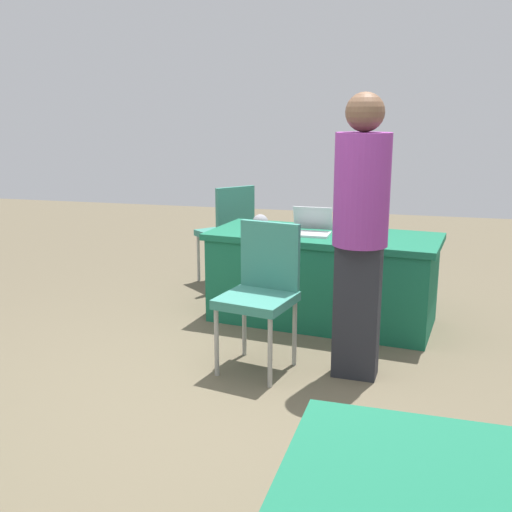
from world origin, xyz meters
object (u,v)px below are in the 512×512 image
at_px(chair_aisle, 261,287).
at_px(laptop_silver, 310,229).
at_px(chair_near_front, 228,228).
at_px(person_attendee_browsing, 361,223).
at_px(table_foreground, 322,277).
at_px(scissors_red, 362,238).
at_px(yarn_ball, 260,222).

relative_size(chair_aisle, laptop_silver, 2.94).
bearing_deg(chair_aisle, laptop_silver, -86.64).
distance_m(chair_near_front, laptop_silver, 1.31).
bearing_deg(person_attendee_browsing, chair_aisle, -174.59).
bearing_deg(table_foreground, chair_aisle, 75.87).
bearing_deg(person_attendee_browsing, laptop_silver, 119.79).
height_order(chair_aisle, laptop_silver, chair_aisle).
xyz_separation_m(chair_near_front, laptop_silver, (-0.95, 0.88, 0.20)).
distance_m(laptop_silver, scissors_red, 0.42).
xyz_separation_m(table_foreground, person_attendee_browsing, (-0.37, 1.00, 0.64)).
distance_m(chair_aisle, yarn_ball, 1.09).
height_order(table_foreground, laptop_silver, laptop_silver).
bearing_deg(person_attendee_browsing, table_foreground, 113.93).
xyz_separation_m(chair_aisle, laptop_silver, (-0.15, -0.98, 0.21)).
bearing_deg(laptop_silver, chair_near_front, -41.07).
relative_size(table_foreground, chair_aisle, 1.97).
xyz_separation_m(table_foreground, chair_aisle, (0.26, 1.01, 0.19)).
bearing_deg(laptop_silver, person_attendee_browsing, 117.87).
bearing_deg(table_foreground, person_attendee_browsing, 110.16).
height_order(chair_near_front, scissors_red, chair_near_front).
distance_m(laptop_silver, yarn_ball, 0.43).
bearing_deg(chair_near_front, table_foreground, -88.77).
bearing_deg(chair_near_front, scissors_red, -85.13).
bearing_deg(chair_aisle, yarn_ball, -63.16).
relative_size(table_foreground, scissors_red, 10.51).
height_order(laptop_silver, yarn_ball, laptop_silver).
height_order(chair_near_front, laptop_silver, chair_near_front).
height_order(person_attendee_browsing, laptop_silver, person_attendee_browsing).
height_order(chair_aisle, yarn_ball, chair_aisle).
distance_m(person_attendee_browsing, yarn_ball, 1.37).
relative_size(chair_near_front, chair_aisle, 1.02).
distance_m(table_foreground, chair_near_front, 1.36).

